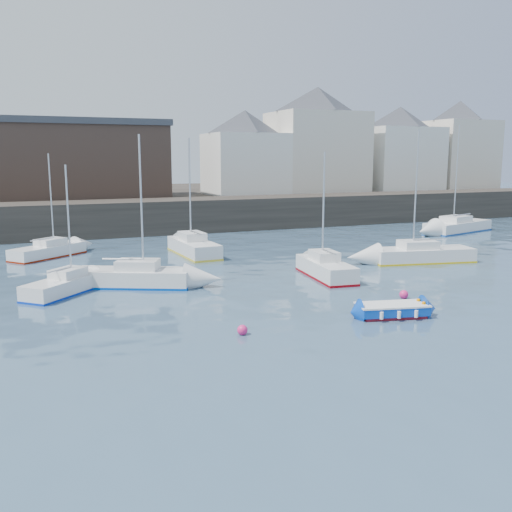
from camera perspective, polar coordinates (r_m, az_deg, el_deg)
name	(u,v)px	position (r m, az deg, el deg)	size (l,w,h in m)	color
water	(383,349)	(21.40, 12.60, -9.10)	(220.00, 220.00, 0.00)	#2D4760
quay_wall	(160,216)	(53.07, -9.61, 3.95)	(90.00, 5.00, 3.00)	#28231E
land_strip	(125,203)	(70.66, -12.93, 5.22)	(90.00, 32.00, 2.80)	#28231E
bldg_east_a	(317,139)	(66.58, 6.11, 11.52)	(13.36, 13.36, 11.80)	beige
bldg_east_b	(399,148)	(72.07, 14.12, 10.41)	(11.88, 11.88, 9.95)	white
bldg_east_c	(458,145)	(77.76, 19.56, 10.45)	(11.14, 11.14, 10.95)	beige
bldg_east_d	(245,152)	(62.29, -1.10, 10.36)	(11.14, 11.14, 8.95)	white
warehouse	(80,159)	(59.73, -17.21, 9.22)	(16.40, 10.40, 7.60)	#3D2D26
blue_dinghy	(392,310)	(25.56, 13.45, -5.24)	(3.29, 1.97, 0.59)	maroon
sailboat_a	(66,285)	(30.61, -18.47, -2.73)	(4.63, 4.69, 6.49)	white
sailboat_b	(133,277)	(31.31, -12.19, -2.04)	(6.48, 4.51, 8.02)	white
sailboat_c	(326,268)	(33.12, 6.97, -1.19)	(2.37, 5.61, 7.16)	white
sailboat_d	(421,254)	(39.20, 16.22, 0.18)	(7.06, 3.44, 8.64)	white
sailboat_f	(194,247)	(40.67, -6.26, 0.93)	(2.29, 6.38, 8.19)	white
sailboat_g	(458,226)	(55.90, 19.50, 2.84)	(8.03, 4.49, 9.68)	white
sailboat_h	(48,251)	(42.03, -20.05, 0.52)	(5.39, 4.84, 7.09)	white
buoy_near	(242,335)	(22.56, -1.37, -7.86)	(0.41, 0.41, 0.41)	#E72474
buoy_mid	(404,298)	(29.03, 14.54, -4.13)	(0.44, 0.44, 0.44)	#E72474
buoy_far	(154,271)	(35.32, -10.18, -1.49)	(0.41, 0.41, 0.41)	#E72474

